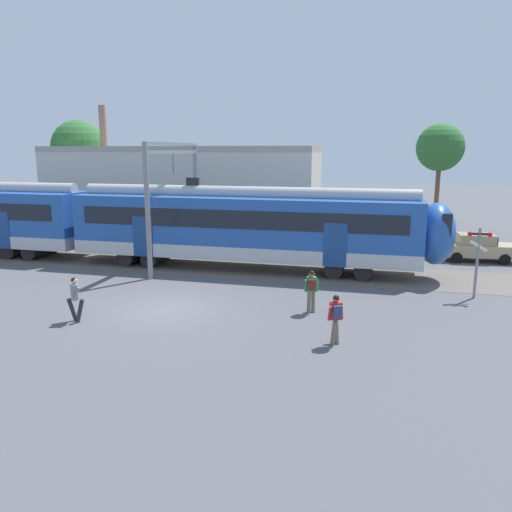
{
  "coord_description": "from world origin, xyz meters",
  "views": [
    {
      "loc": [
        8.06,
        -17.34,
        6.13
      ],
      "look_at": [
        2.82,
        3.35,
        1.6
      ],
      "focal_mm": 35.0,
      "sensor_mm": 36.0,
      "label": 1
    }
  ],
  "objects": [
    {
      "name": "ground_plane",
      "position": [
        0.0,
        0.0,
        0.0
      ],
      "size": [
        160.0,
        160.0,
        0.0
      ],
      "primitive_type": "plane",
      "color": "#515156"
    },
    {
      "name": "track_bed",
      "position": [
        -9.94,
        7.44,
        0.01
      ],
      "size": [
        80.0,
        4.4,
        0.01
      ],
      "primitive_type": "cube",
      "color": "#605951",
      "rests_on": "ground"
    },
    {
      "name": "crossing_signal",
      "position": [
        12.04,
        4.59,
        2.01
      ],
      "size": [
        0.96,
        0.21,
        3.0
      ],
      "color": "gray",
      "rests_on": "ground"
    },
    {
      "name": "parked_car_tan",
      "position": [
        13.4,
        12.42,
        0.78
      ],
      "size": [
        4.08,
        1.92,
        1.54
      ],
      "color": "tan",
      "rests_on": "ground"
    },
    {
      "name": "street_tree_right",
      "position": [
        11.81,
        20.3,
        6.28
      ],
      "size": [
        3.29,
        3.29,
        7.98
      ],
      "color": "brown",
      "rests_on": "ground"
    },
    {
      "name": "catenary_gantry",
      "position": [
        -2.71,
        7.44,
        4.31
      ],
      "size": [
        0.24,
        6.64,
        6.53
      ],
      "color": "gray",
      "rests_on": "ground"
    },
    {
      "name": "commuter_train",
      "position": [
        -7.46,
        7.43,
        2.25
      ],
      "size": [
        38.05,
        3.07,
        4.73
      ],
      "color": "silver",
      "rests_on": "ground"
    },
    {
      "name": "pedestrian_green",
      "position": [
        5.61,
        0.97,
        0.99
      ],
      "size": [
        0.54,
        0.68,
        1.67
      ],
      "color": "#6B6051",
      "rests_on": "ground"
    },
    {
      "name": "pedestrian_red",
      "position": [
        6.81,
        -2.07,
        0.99
      ],
      "size": [
        0.52,
        0.71,
        1.67
      ],
      "color": "#6B6051",
      "rests_on": "ground"
    },
    {
      "name": "street_tree_left",
      "position": [
        -14.27,
        16.56,
        6.3
      ],
      "size": [
        4.04,
        4.04,
        8.35
      ],
      "color": "brown",
      "rests_on": "ground"
    },
    {
      "name": "background_building",
      "position": [
        -5.54,
        14.98,
        3.21
      ],
      "size": [
        18.87,
        5.0,
        9.2
      ],
      "color": "beige",
      "rests_on": "ground"
    },
    {
      "name": "pedestrian_grey",
      "position": [
        -2.55,
        -2.13,
        0.96
      ],
      "size": [
        0.71,
        0.51,
        1.67
      ],
      "color": "#28282D",
      "rests_on": "ground"
    }
  ]
}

